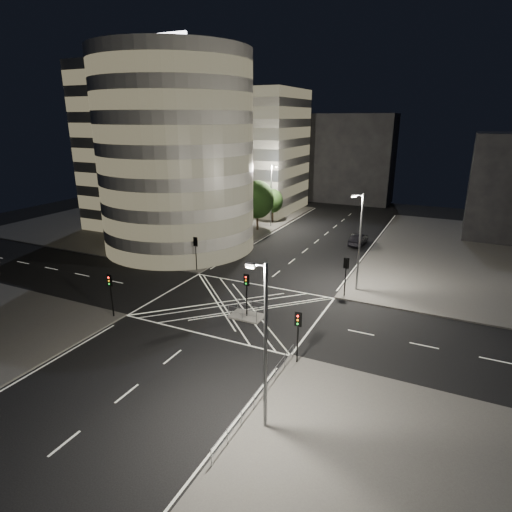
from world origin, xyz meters
The scene contains 24 objects.
ground centered at (0.00, 0.00, 0.00)m, with size 120.00×120.00×0.00m, color black.
sidewalk_far_left centered at (-29.00, 27.00, 0.07)m, with size 42.00×42.00×0.15m, color #504E4B.
central_island centered at (2.00, -1.50, 0.07)m, with size 3.00×2.00×0.15m, color slate.
office_tower_curved centered at (-20.74, 18.74, 12.65)m, with size 30.00×29.00×27.20m.
office_block_rear centered at (-22.00, 42.00, 11.15)m, with size 24.00×16.00×22.00m, color gray.
building_far_end centered at (-4.00, 58.00, 9.00)m, with size 18.00×8.00×18.00m, color black.
tree_a centered at (-10.50, 9.00, 4.27)m, with size 4.80×4.80×6.89m.
tree_b centered at (-10.50, 15.00, 5.27)m, with size 5.02×5.02×8.01m.
tree_c centered at (-10.50, 21.00, 4.84)m, with size 4.02×4.02×7.01m.
tree_d centered at (-10.50, 27.00, 5.00)m, with size 5.17×5.17×7.83m.
tree_e centered at (-10.50, 33.00, 3.76)m, with size 3.50×3.50×5.64m.
traffic_signal_fl centered at (-8.80, 6.80, 2.91)m, with size 0.55×0.22×4.00m.
traffic_signal_nl centered at (-8.80, -6.80, 2.91)m, with size 0.55×0.22×4.00m.
traffic_signal_fr centered at (8.80, 6.80, 2.91)m, with size 0.55×0.22×4.00m.
traffic_signal_nr centered at (8.80, -6.80, 2.91)m, with size 0.55×0.22×4.00m.
traffic_signal_island centered at (2.00, -1.50, 2.91)m, with size 0.55×0.22×4.00m.
street_lamp_left_near centered at (-9.44, 12.00, 5.54)m, with size 1.25×0.25×10.00m.
street_lamp_left_far centered at (-9.44, 30.00, 5.54)m, with size 1.25×0.25×10.00m.
street_lamp_right_far centered at (9.44, 9.00, 5.54)m, with size 1.25×0.25×10.00m.
street_lamp_right_near centered at (9.44, -14.00, 5.54)m, with size 1.25×0.25×10.00m.
railing_near_right centered at (8.30, -12.15, 0.70)m, with size 0.06×11.70×1.10m, color slate.
railing_island_south centered at (2.00, -2.40, 0.70)m, with size 2.80×0.06×1.10m, color slate.
railing_island_north centered at (2.00, -0.60, 0.70)m, with size 2.80×0.06×1.10m, color slate.
sedan centered at (5.86, 25.85, 0.81)m, with size 1.70×4.89×1.61m, color black.
Camera 1 is at (17.96, -32.83, 17.24)m, focal length 30.00 mm.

